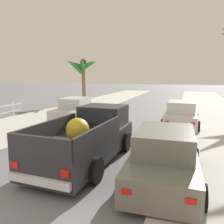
{
  "coord_description": "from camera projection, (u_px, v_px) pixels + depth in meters",
  "views": [
    {
      "loc": [
        3.8,
        -2.09,
        3.0
      ],
      "look_at": [
        0.2,
        8.42,
        1.2
      ],
      "focal_mm": 35.66,
      "sensor_mm": 36.0,
      "label": 1
    }
  ],
  "objects": [
    {
      "name": "pickup_truck",
      "position": [
        89.0,
        138.0,
        8.02
      ],
      "size": [
        2.32,
        5.26,
        1.8
      ],
      "color": "#28282D",
      "rests_on": "ground"
    },
    {
      "name": "sidewalk_left",
      "position": [
        53.0,
        116.0,
        16.67
      ],
      "size": [
        5.18,
        60.0,
        0.12
      ],
      "primitive_type": "cube",
      "color": "beige",
      "rests_on": "ground"
    },
    {
      "name": "car_right_mid",
      "position": [
        75.0,
        110.0,
        15.24
      ],
      "size": [
        2.19,
        4.33,
        1.54
      ],
      "color": "silver",
      "rests_on": "ground"
    },
    {
      "name": "palm_tree_right_fore",
      "position": [
        82.0,
        67.0,
        24.59
      ],
      "size": [
        3.44,
        3.66,
        4.91
      ],
      "color": "brown",
      "rests_on": "ground"
    },
    {
      "name": "curb_left",
      "position": [
        67.0,
        117.0,
        16.29
      ],
      "size": [
        0.16,
        60.0,
        0.1
      ],
      "primitive_type": "cube",
      "color": "silver",
      "rests_on": "ground"
    },
    {
      "name": "car_left_mid",
      "position": [
        181.0,
        115.0,
        13.27
      ],
      "size": [
        2.03,
        4.26,
        1.54
      ],
      "color": "silver",
      "rests_on": "ground"
    },
    {
      "name": "car_right_near",
      "position": [
        164.0,
        157.0,
        6.36
      ],
      "size": [
        2.13,
        4.31,
        1.54
      ],
      "color": "slate",
      "rests_on": "ground"
    },
    {
      "name": "curb_right",
      "position": [
        199.0,
        126.0,
        13.4
      ],
      "size": [
        0.16,
        60.0,
        0.1
      ],
      "primitive_type": "cube",
      "color": "silver",
      "rests_on": "ground"
    },
    {
      "name": "sidewalk_right",
      "position": [
        220.0,
        127.0,
        13.02
      ],
      "size": [
        5.18,
        60.0,
        0.12
      ],
      "primitive_type": "cube",
      "color": "beige",
      "rests_on": "ground"
    }
  ]
}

